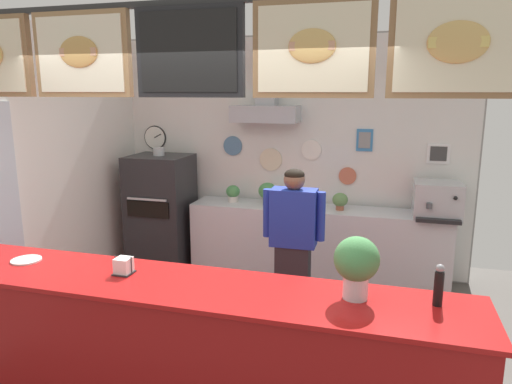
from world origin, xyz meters
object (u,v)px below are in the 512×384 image
(potted_basil, at_px, (268,192))
(pepper_grinder, at_px, (439,285))
(shop_worker, at_px, (293,246))
(potted_oregano, at_px, (340,200))
(pizza_oven, at_px, (161,212))
(condiment_plate, at_px, (26,260))
(espresso_machine, at_px, (437,200))
(napkin_holder, at_px, (124,266))
(potted_thyme, at_px, (233,193))
(basil_vase, at_px, (356,264))

(potted_basil, height_order, pepper_grinder, pepper_grinder)
(shop_worker, relative_size, potted_oregano, 7.72)
(pizza_oven, relative_size, condiment_plate, 7.33)
(potted_oregano, relative_size, potted_basil, 0.74)
(espresso_machine, height_order, napkin_holder, espresso_machine)
(potted_thyme, distance_m, potted_oregano, 1.34)
(condiment_plate, bearing_deg, potted_thyme, 76.59)
(pizza_oven, xyz_separation_m, espresso_machine, (3.33, 0.09, 0.35))
(espresso_machine, distance_m, potted_basil, 1.94)
(pizza_oven, xyz_separation_m, pepper_grinder, (3.12, -2.58, 0.43))
(potted_basil, bearing_deg, basil_vase, -65.24)
(potted_oregano, relative_size, napkin_holder, 1.57)
(potted_basil, xyz_separation_m, basil_vase, (1.26, -2.73, 0.20))
(espresso_machine, relative_size, condiment_plate, 2.54)
(basil_vase, bearing_deg, espresso_machine, 75.78)
(espresso_machine, bearing_deg, pepper_grinder, -94.60)
(napkin_holder, bearing_deg, espresso_machine, 50.82)
(potted_basil, distance_m, pepper_grinder, 3.20)
(potted_basil, relative_size, napkin_holder, 2.11)
(basil_vase, xyz_separation_m, condiment_plate, (-2.38, -0.02, -0.21))
(potted_thyme, bearing_deg, espresso_machine, -1.47)
(pepper_grinder, distance_m, condiment_plate, 2.85)
(pizza_oven, xyz_separation_m, potted_thyme, (0.93, 0.15, 0.27))
(pizza_oven, distance_m, shop_worker, 2.33)
(pepper_grinder, height_order, napkin_holder, pepper_grinder)
(pizza_oven, distance_m, pepper_grinder, 4.07)
(shop_worker, relative_size, espresso_machine, 2.91)
(potted_thyme, bearing_deg, condiment_plate, -103.41)
(basil_vase, relative_size, napkin_holder, 2.95)
(pizza_oven, relative_size, pepper_grinder, 6.20)
(espresso_machine, relative_size, basil_vase, 1.41)
(potted_thyme, bearing_deg, potted_basil, -4.76)
(potted_thyme, bearing_deg, napkin_holder, -86.66)
(pepper_grinder, xyz_separation_m, napkin_holder, (-2.02, -0.07, -0.07))
(pepper_grinder, bearing_deg, condiment_plate, -178.96)
(potted_basil, relative_size, condiment_plate, 1.29)
(potted_oregano, distance_m, basil_vase, 2.74)
(condiment_plate, bearing_deg, basil_vase, 0.49)
(espresso_machine, distance_m, potted_oregano, 1.07)
(shop_worker, bearing_deg, pizza_oven, -32.60)
(napkin_holder, distance_m, condiment_plate, 0.83)
(potted_thyme, distance_m, potted_basil, 0.46)
(shop_worker, distance_m, pepper_grinder, 1.80)
(espresso_machine, distance_m, potted_thyme, 2.40)
(potted_basil, bearing_deg, pizza_oven, -175.35)
(pepper_grinder, bearing_deg, pizza_oven, 140.35)
(napkin_holder, bearing_deg, condiment_plate, 178.42)
(potted_basil, bearing_deg, shop_worker, -65.96)
(potted_basil, bearing_deg, potted_thyme, 175.24)
(potted_oregano, bearing_deg, pizza_oven, -177.66)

